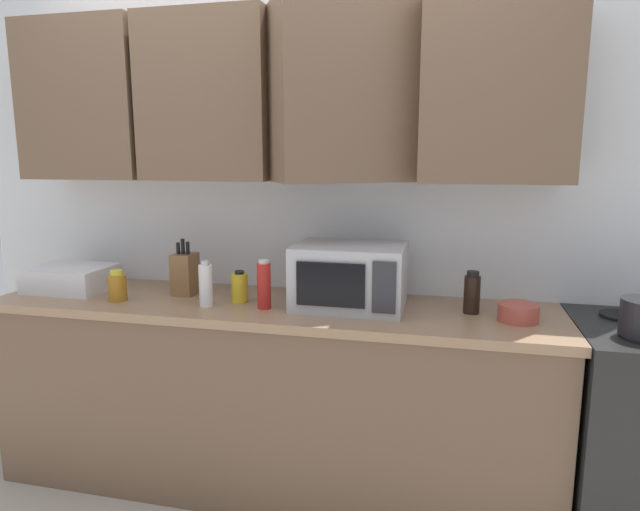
% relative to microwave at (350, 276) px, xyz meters
% --- Properties ---
extents(wall_back_with_cabinets, '(3.46, 0.60, 2.60)m').
position_rel_microwave_xyz_m(wall_back_with_cabinets, '(-0.37, 0.21, 0.54)').
color(wall_back_with_cabinets, white).
rests_on(wall_back_with_cabinets, ground_plane).
extents(counter_run, '(2.59, 0.63, 0.90)m').
position_rel_microwave_xyz_m(counter_run, '(-0.37, -0.01, -0.59)').
color(counter_run, brown).
rests_on(counter_run, ground_plane).
extents(microwave, '(0.48, 0.37, 0.28)m').
position_rel_microwave_xyz_m(microwave, '(0.00, 0.00, 0.00)').
color(microwave, '#B7B7BC').
rests_on(microwave, counter_run).
extents(dish_rack, '(0.38, 0.30, 0.12)m').
position_rel_microwave_xyz_m(dish_rack, '(-1.41, -0.01, -0.08)').
color(dish_rack, silver).
rests_on(dish_rack, counter_run).
extents(knife_block, '(0.10, 0.12, 0.27)m').
position_rel_microwave_xyz_m(knife_block, '(-0.81, 0.04, -0.04)').
color(knife_block, brown).
rests_on(knife_block, counter_run).
extents(bottle_yellow_mustard, '(0.08, 0.08, 0.15)m').
position_rel_microwave_xyz_m(bottle_yellow_mustard, '(-0.51, -0.03, -0.07)').
color(bottle_yellow_mustard, gold).
rests_on(bottle_yellow_mustard, counter_run).
extents(bottle_amber_vinegar, '(0.08, 0.08, 0.14)m').
position_rel_microwave_xyz_m(bottle_amber_vinegar, '(-1.07, -0.14, -0.07)').
color(bottle_amber_vinegar, '#AD701E').
rests_on(bottle_amber_vinegar, counter_run).
extents(bottle_soy_dark, '(0.07, 0.07, 0.18)m').
position_rel_microwave_xyz_m(bottle_soy_dark, '(0.52, 0.02, -0.05)').
color(bottle_soy_dark, black).
rests_on(bottle_soy_dark, counter_run).
extents(bottle_red_sauce, '(0.06, 0.06, 0.22)m').
position_rel_microwave_xyz_m(bottle_red_sauce, '(-0.36, -0.11, -0.03)').
color(bottle_red_sauce, red).
rests_on(bottle_red_sauce, counter_run).
extents(bottle_white_jar, '(0.06, 0.06, 0.21)m').
position_rel_microwave_xyz_m(bottle_white_jar, '(-0.63, -0.13, -0.04)').
color(bottle_white_jar, white).
rests_on(bottle_white_jar, counter_run).
extents(bowl_ceramic_small, '(0.16, 0.16, 0.07)m').
position_rel_microwave_xyz_m(bowl_ceramic_small, '(0.70, -0.05, -0.10)').
color(bowl_ceramic_small, '#B24C3D').
rests_on(bowl_ceramic_small, counter_run).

